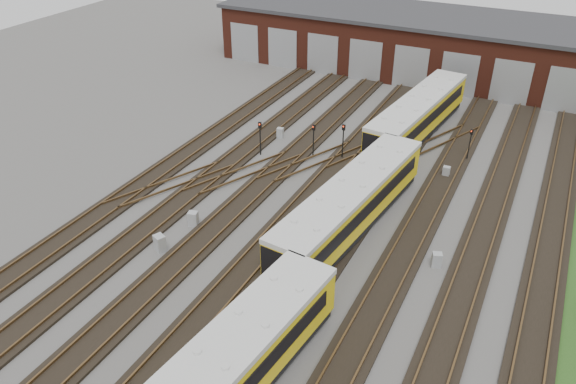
% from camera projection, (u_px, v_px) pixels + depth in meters
% --- Properties ---
extents(ground, '(120.00, 120.00, 0.00)m').
position_uv_depth(ground, '(277.00, 279.00, 32.84)').
color(ground, '#494744').
rests_on(ground, ground).
extents(track_network, '(30.40, 70.00, 0.33)m').
position_uv_depth(track_network, '(279.00, 271.00, 33.30)').
color(track_network, black).
rests_on(track_network, ground).
extents(maintenance_shed, '(51.00, 12.50, 6.35)m').
position_uv_depth(maintenance_shed, '(444.00, 46.00, 61.75)').
color(maintenance_shed, '#572115').
rests_on(maintenance_shed, ground).
extents(metro_train, '(4.70, 48.22, 3.31)m').
position_uv_depth(metro_train, '(351.00, 205.00, 35.99)').
color(metro_train, black).
rests_on(metro_train, ground).
extents(signal_mast_0, '(0.27, 0.26, 2.77)m').
position_uv_depth(signal_mast_0, '(314.00, 136.00, 45.33)').
color(signal_mast_0, black).
rests_on(signal_mast_0, ground).
extents(signal_mast_1, '(0.28, 0.26, 2.92)m').
position_uv_depth(signal_mast_1, '(260.00, 134.00, 45.42)').
color(signal_mast_1, black).
rests_on(signal_mast_1, ground).
extents(signal_mast_2, '(0.25, 0.23, 3.10)m').
position_uv_depth(signal_mast_2, '(343.00, 137.00, 44.66)').
color(signal_mast_2, black).
rests_on(signal_mast_2, ground).
extents(signal_mast_3, '(0.25, 0.24, 2.76)m').
position_uv_depth(signal_mast_3, '(470.00, 141.00, 44.60)').
color(signal_mast_3, black).
rests_on(signal_mast_3, ground).
extents(relay_cabinet_0, '(0.85, 0.79, 1.13)m').
position_uv_depth(relay_cabinet_0, '(160.00, 243.00, 34.92)').
color(relay_cabinet_0, '#9C9FA1').
rests_on(relay_cabinet_0, ground).
extents(relay_cabinet_1, '(0.61, 0.54, 0.92)m').
position_uv_depth(relay_cabinet_1, '(280.00, 133.00, 48.92)').
color(relay_cabinet_1, '#9C9FA1').
rests_on(relay_cabinet_1, ground).
extents(relay_cabinet_2, '(0.74, 0.67, 1.05)m').
position_uv_depth(relay_cabinet_2, '(193.00, 219.00, 37.32)').
color(relay_cabinet_2, '#9C9FA1').
rests_on(relay_cabinet_2, ground).
extents(relay_cabinet_3, '(0.53, 0.44, 0.87)m').
position_uv_depth(relay_cabinet_3, '(446.00, 172.00, 43.01)').
color(relay_cabinet_3, '#9C9FA1').
rests_on(relay_cabinet_3, ground).
extents(relay_cabinet_4, '(0.70, 0.64, 0.95)m').
position_uv_depth(relay_cabinet_4, '(437.00, 260.00, 33.64)').
color(relay_cabinet_4, '#9C9FA1').
rests_on(relay_cabinet_4, ground).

